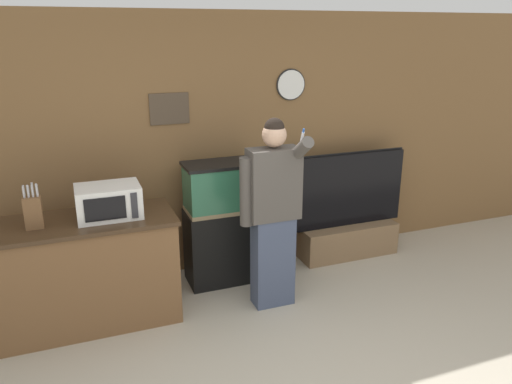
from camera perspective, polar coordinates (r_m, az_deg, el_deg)
name	(u,v)px	position (r m, az deg, el deg)	size (l,w,h in m)	color
wall_back_paneled	(218,145)	(5.08, -4.36, 5.34)	(10.00, 0.08, 2.60)	brown
counter_island	(82,272)	(4.50, -19.23, -8.67)	(1.58, 0.67, 0.94)	brown
microwave	(109,201)	(4.28, -16.50, -1.03)	(0.51, 0.37, 0.27)	white
knife_block	(33,212)	(4.23, -24.12, -2.05)	(0.13, 0.10, 0.36)	brown
aquarium_on_stand	(227,222)	(4.92, -3.37, -3.46)	(0.80, 0.40, 1.22)	black
tv_on_stand	(347,226)	(5.65, 10.36, -3.80)	(1.33, 0.40, 1.17)	brown
person_standing	(273,212)	(4.37, 1.90, -2.27)	(0.54, 0.41, 1.73)	#424C66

